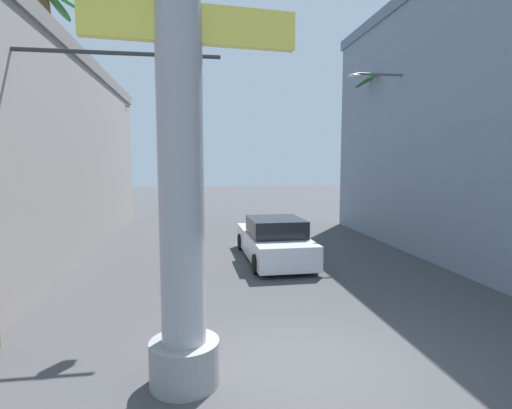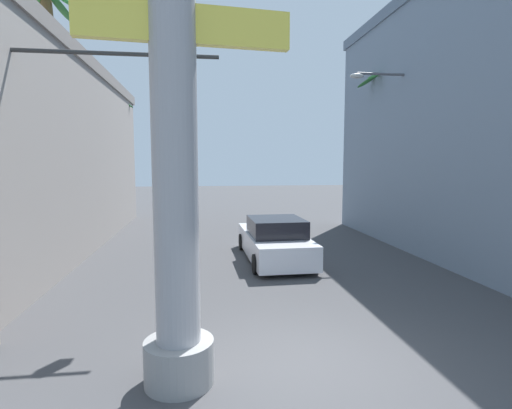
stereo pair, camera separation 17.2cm
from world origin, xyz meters
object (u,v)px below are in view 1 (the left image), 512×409
object	(u,v)px
neon_sign_pole	(179,31)
traffic_light_mast	(53,126)
car_lead	(274,241)
street_lamp	(402,142)
palm_tree_mid_right	(379,142)
palm_tree_mid_left	(56,109)
palm_tree_far_left	(110,147)

from	to	relation	value
neon_sign_pole	traffic_light_mast	distance (m)	4.95
traffic_light_mast	car_lead	world-z (taller)	traffic_light_mast
street_lamp	traffic_light_mast	xyz separation A→B (m)	(-11.49, -5.29, -0.00)
traffic_light_mast	palm_tree_mid_right	bearing A→B (deg)	33.46
street_lamp	palm_tree_mid_left	xyz separation A→B (m)	(-13.25, 0.53, 1.11)
palm_tree_mid_right	palm_tree_mid_left	bearing A→B (deg)	-172.00
traffic_light_mast	car_lead	distance (m)	8.06
street_lamp	palm_tree_mid_left	size ratio (longest dim) A/B	0.74
street_lamp	palm_tree_mid_right	distance (m)	2.42
palm_tree_far_left	palm_tree_mid_right	distance (m)	15.42
neon_sign_pole	palm_tree_mid_left	bearing A→B (deg)	116.47
car_lead	palm_tree_mid_right	distance (m)	7.74
neon_sign_pole	traffic_light_mast	world-z (taller)	neon_sign_pole
palm_tree_far_left	palm_tree_mid_right	bearing A→B (deg)	-29.21
palm_tree_mid_right	neon_sign_pole	bearing A→B (deg)	-126.95
palm_tree_mid_left	palm_tree_mid_right	size ratio (longest dim) A/B	1.26
palm_tree_far_left	palm_tree_mid_left	size ratio (longest dim) A/B	0.78
traffic_light_mast	palm_tree_far_left	size ratio (longest dim) A/B	0.82
street_lamp	car_lead	world-z (taller)	street_lamp
neon_sign_pole	palm_tree_mid_right	size ratio (longest dim) A/B	1.44
palm_tree_mid_left	traffic_light_mast	bearing A→B (deg)	-73.07
traffic_light_mast	palm_tree_mid_right	distance (m)	13.96
car_lead	palm_tree_far_left	size ratio (longest dim) A/B	0.70
street_lamp	car_lead	xyz separation A→B (m)	(-5.50, -1.28, -3.64)
street_lamp	palm_tree_mid_left	world-z (taller)	palm_tree_mid_left
car_lead	palm_tree_far_left	distance (m)	14.17
neon_sign_pole	palm_tree_mid_right	distance (m)	14.40
street_lamp	palm_tree_far_left	distance (m)	16.60
neon_sign_pole	palm_tree_mid_left	world-z (taller)	neon_sign_pole
street_lamp	neon_sign_pole	bearing A→B (deg)	-133.06
palm_tree_mid_right	traffic_light_mast	bearing A→B (deg)	-146.54
palm_tree_mid_left	palm_tree_mid_right	bearing A→B (deg)	8.00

